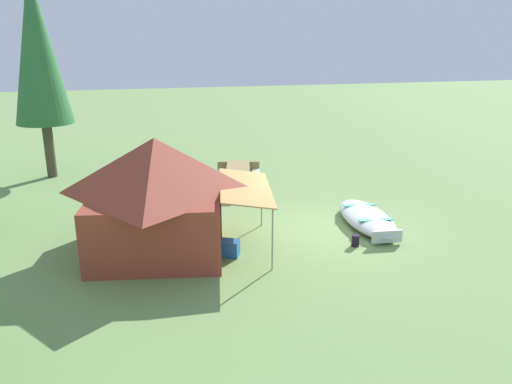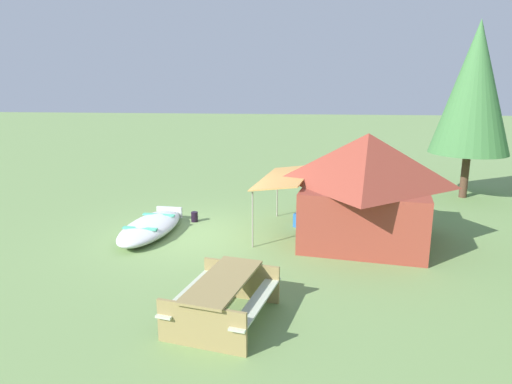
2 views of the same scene
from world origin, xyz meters
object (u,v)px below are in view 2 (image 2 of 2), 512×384
canvas_cabin_tent (366,185)px  cooler_box (303,220)px  picnic_table (223,294)px  beached_rowboat (150,227)px  fuel_can (195,217)px  pine_tree_side (474,88)px

canvas_cabin_tent → cooler_box: 2.11m
canvas_cabin_tent → picnic_table: 5.37m
beached_rowboat → cooler_box: 4.11m
canvas_cabin_tent → cooler_box: canvas_cabin_tent is taller
fuel_can → cooler_box: bearing=86.3°
picnic_table → pine_tree_side: size_ratio=0.39×
cooler_box → pine_tree_side: (-3.80, 5.48, 3.47)m
fuel_can → pine_tree_side: size_ratio=0.05×
beached_rowboat → picnic_table: size_ratio=1.38×
canvas_cabin_tent → cooler_box: bearing=-118.0°
cooler_box → fuel_can: cooler_box is taller
beached_rowboat → canvas_cabin_tent: canvas_cabin_tent is taller
canvas_cabin_tent → picnic_table: size_ratio=2.10×
fuel_can → pine_tree_side: 9.93m
cooler_box → picnic_table: bearing=-14.5°
beached_rowboat → pine_tree_side: 11.16m
cooler_box → canvas_cabin_tent: bearing=62.0°
canvas_cabin_tent → pine_tree_side: bearing=139.4°
beached_rowboat → fuel_can: (-1.22, 0.90, -0.07)m
picnic_table → pine_tree_side: 11.78m
picnic_table → fuel_can: bearing=-162.5°
cooler_box → pine_tree_side: bearing=124.7°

